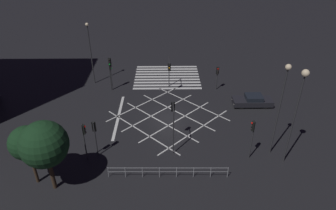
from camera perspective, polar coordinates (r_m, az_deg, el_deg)
name	(u,v)px	position (r m, az deg, el deg)	size (l,w,h in m)	color
ground_plane	(168,116)	(33.60, 0.00, -2.11)	(200.00, 200.00, 0.00)	black
road_markings	(165,86)	(40.17, -0.52, 3.71)	(13.68, 21.04, 0.01)	silver
traffic_light_median_north	(173,117)	(27.25, 0.99, -2.37)	(0.36, 2.16, 4.55)	#2D2D30
traffic_light_se_main	(110,70)	(38.57, -10.93, 6.49)	(0.39, 0.36, 3.87)	#2D2D30
traffic_light_se_cross	(110,68)	(38.37, -10.96, 7.02)	(0.36, 0.39, 4.46)	#2D2D30
traffic_light_sw_cross	(217,74)	(38.61, 9.39, 5.91)	(0.36, 0.39, 3.22)	#2D2D30
traffic_light_median_south	(169,68)	(37.75, 0.22, 6.98)	(0.36, 2.29, 4.16)	#2D2D30
traffic_light_nw_main	(252,132)	(27.12, 15.76, -5.00)	(0.39, 0.36, 4.02)	#2D2D30
traffic_light_ne_cross	(95,132)	(27.36, -13.77, -4.96)	(0.36, 0.39, 3.68)	#2D2D30
traffic_light_ne_main	(84,135)	(27.10, -15.65, -5.50)	(0.39, 0.36, 3.75)	#2D2D30
street_lamp_east	(282,94)	(26.75, 20.95, 1.90)	(0.51, 0.51, 8.92)	#2D2D30
street_lamp_west	(300,95)	(25.83, 23.84, 1.75)	(0.61, 0.61, 9.00)	#2D2D30
street_lamp_far	(90,46)	(40.13, -14.67, 10.86)	(0.42, 0.42, 8.21)	#2D2D30
street_tree_near	(27,143)	(25.43, -25.32, -6.58)	(2.71, 2.71, 5.38)	#38281C
street_tree_far	(44,145)	(24.09, -22.53, -6.98)	(3.62, 3.62, 6.21)	#38281C
waiting_car	(253,101)	(36.72, 15.81, 0.82)	(4.63, 1.90, 1.32)	black
pedestrian_railing	(168,171)	(25.58, 0.00, -12.46)	(10.08, 0.17, 1.05)	#9EA0A5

